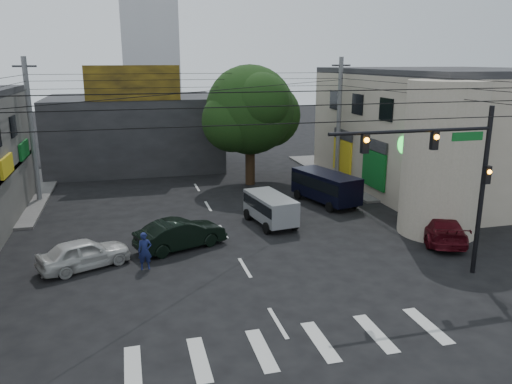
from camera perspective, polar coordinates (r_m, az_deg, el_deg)
name	(u,v)px	position (r m, az deg, el deg)	size (l,w,h in m)	color
ground	(256,287)	(20.71, 0.02, -10.78)	(160.00, 160.00, 0.00)	black
sidewalk_far_right	(410,170)	(43.55, 17.18, 2.39)	(16.00, 16.00, 0.15)	#514F4C
building_right	(452,131)	(38.82, 21.48, 6.47)	(14.00, 18.00, 8.00)	gray
corner_column	(442,159)	(27.55, 20.50, 3.53)	(4.00, 4.00, 8.00)	gray
building_far	(135,132)	(44.47, -13.69, 6.71)	(14.00, 10.00, 6.00)	#232326
billboard	(133,83)	(39.21, -13.90, 11.99)	(7.00, 0.30, 2.60)	olive
street_tree	(250,110)	(36.31, -0.70, 9.32)	(6.40, 6.40, 8.70)	black
traffic_gantry	(450,166)	(21.59, 21.29, 2.80)	(7.10, 0.35, 7.20)	black
utility_pole_far_left	(32,131)	(34.82, -24.24, 6.35)	(0.32, 0.32, 9.20)	#59595B
utility_pole_far_right	(339,121)	(37.57, 9.44, 7.97)	(0.32, 0.32, 9.20)	#59595B
dark_sedan	(181,234)	(24.72, -8.61, -4.77)	(4.70, 3.04, 1.46)	black
white_compact	(84,253)	(23.49, -19.04, -6.66)	(4.28, 3.02, 1.35)	#B7B6B3
maroon_sedan	(440,227)	(27.23, 20.28, -3.78)	(3.54, 5.16, 1.39)	#450911
silver_minivan	(270,210)	(27.86, 1.64, -2.09)	(2.24, 4.15, 1.70)	#93969A
navy_van	(326,188)	(32.27, 7.95, 0.43)	(3.16, 5.35, 2.01)	black
traffic_officer	(145,251)	(22.58, -12.59, -6.60)	(0.62, 0.42, 1.68)	#151C4A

